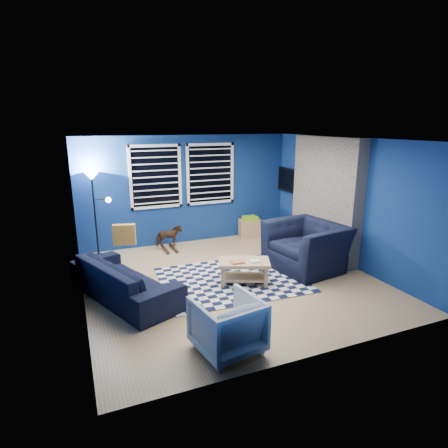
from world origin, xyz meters
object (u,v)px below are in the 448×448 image
Objects in this scene: tv at (290,181)px; armchair_big at (306,246)px; sofa at (124,279)px; floor_lamp at (94,188)px; rocking_horse at (169,237)px; cabinet at (250,228)px; coffee_table at (244,267)px; armchair_bent at (227,325)px.

armchair_big is (-0.86, -2.03, -0.95)m from tv.
tv is at bearing 147.88° from armchair_big.
floor_lamp reaches higher than sofa.
cabinet is at bearing -85.85° from rocking_horse.
armchair_big is 1.45m from coffee_table.
tv is at bearing 44.25° from coffee_table.
coffee_table is at bearing -107.69° from cabinet.
floor_lamp is at bearing 132.22° from coffee_table.
armchair_big reaches higher than coffee_table.
rocking_horse is (1.26, 2.04, -0.00)m from sofa.
coffee_table is at bearing -162.60° from rocking_horse.
cabinet is at bearing -128.86° from armchair_bent.
tv reaches higher than rocking_horse.
tv is 1.72× the size of rocking_horse.
coffee_table is 2.82m from cabinet.
floor_lamp is (-0.22, 2.24, 1.16)m from sofa.
cabinet is at bearing 0.05° from floor_lamp.
armchair_bent is 2.05m from coffee_table.
armchair_big is 3.17m from armchair_bent.
armchair_big reaches higher than cabinet.
armchair_bent is 4.04m from rocking_horse.
armchair_bent is 4.53m from floor_lamp.
tv is 4.54m from floor_lamp.
tv is 1.28× the size of armchair_bent.
sofa is at bearing -73.45° from armchair_bent.
rocking_horse reaches higher than coffee_table.
floor_lamp reaches higher than rocking_horse.
rocking_horse is 0.57× the size of coffee_table.
floor_lamp is (-4.53, 0.25, 0.08)m from tv.
floor_lamp reaches higher than cabinet.
armchair_bent is at bearing -176.76° from sofa.
sofa reaches higher than cabinet.
sofa is 2.40m from rocking_horse.
floor_lamp is at bearing 81.12° from rocking_horse.
rocking_horse is 0.32× the size of floor_lamp.
armchair_bent is at bearing -130.09° from tv.
armchair_big is (3.45, -0.04, 0.13)m from sofa.
tv is 4.87m from sofa.
coffee_table is 3.54m from floor_lamp.
rocking_horse is 1.89m from floor_lamp.
rocking_horse is 2.13m from cabinet.
tv is 0.72× the size of armchair_big.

